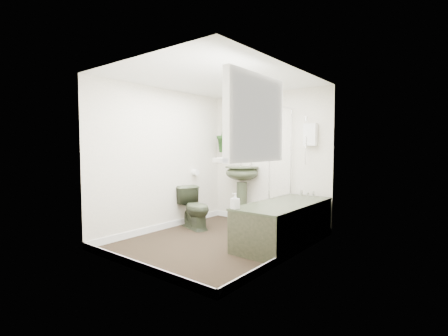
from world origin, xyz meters
The scene contains 22 objects.
floor centered at (0.00, 0.00, -0.01)m, with size 2.30×2.80×0.02m, color black.
ceiling centered at (0.00, 0.00, 2.31)m, with size 2.30×2.80×0.02m, color white.
wall_back centered at (0.00, 1.41, 1.15)m, with size 2.30×0.02×2.30m, color #EFE6CD.
wall_front centered at (0.00, -1.41, 1.15)m, with size 2.30×0.02×2.30m, color #EFE6CD.
wall_left centered at (-1.16, 0.00, 1.15)m, with size 0.02×2.80×2.30m, color #EFE6CD.
wall_right centered at (1.16, 0.00, 1.15)m, with size 0.02×2.80×2.30m, color #EFE6CD.
skirting centered at (0.00, 0.00, 0.05)m, with size 2.30×2.80×0.10m, color white.
bathtub centered at (0.80, 0.50, 0.29)m, with size 0.72×1.72×0.58m, color #353E2A, non-canonical shape.
bath_screen centered at (0.47, 0.99, 1.28)m, with size 0.04×0.72×1.40m, color silver, non-canonical shape.
shower_box centered at (0.80, 1.34, 1.55)m, with size 0.20×0.10×0.35m, color white.
oval_mirror centered at (-0.45, 1.37, 1.50)m, with size 0.46×0.03×0.62m, color #AEA795.
wall_sconce centered at (-0.85, 1.36, 1.40)m, with size 0.04×0.04×0.22m, color black.
toilet_roll_holder centered at (-1.10, 0.70, 0.90)m, with size 0.11×0.11×0.11m, color white.
window_recess centered at (1.09, -0.70, 1.65)m, with size 0.08×1.00×0.90m, color white.
window_sill centered at (1.02, -0.70, 1.23)m, with size 0.18×1.00×0.04m, color white.
window_blinds centered at (1.04, -0.70, 1.65)m, with size 0.01×0.86×0.76m, color white.
toilet centered at (-0.78, 0.35, 0.35)m, with size 0.39×0.68×0.69m, color #353E2A.
pedestal_sink centered at (-0.45, 1.24, 0.51)m, with size 0.60×0.51×1.02m, color #353E2A, non-canonical shape.
sill_plant centered at (0.98, -0.47, 1.38)m, with size 0.23×0.20×0.25m, color black.
hanging_plant centered at (-0.80, 1.25, 1.61)m, with size 0.39×0.31×0.71m, color black.
soap_bottle centered at (0.52, -0.29, 0.68)m, with size 0.09×0.09×0.20m, color black.
hanging_pot centered at (-0.80, 1.25, 1.90)m, with size 0.16×0.16×0.12m, color #2D2715.
Camera 1 is at (2.92, -3.54, 1.35)m, focal length 26.00 mm.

